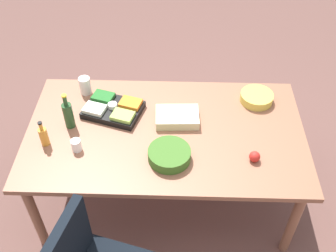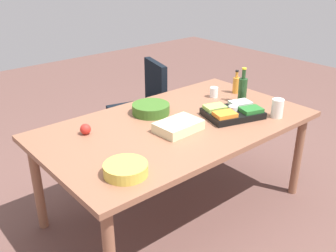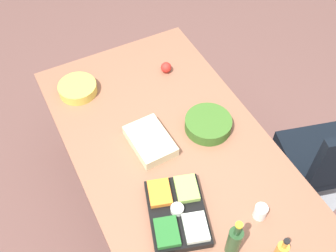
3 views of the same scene
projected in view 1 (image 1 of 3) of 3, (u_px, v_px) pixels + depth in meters
name	position (u px, v px, depth m)	size (l,w,h in m)	color
ground_plane	(166.00, 193.00, 3.51)	(10.00, 10.00, 0.00)	brown
conference_table	(165.00, 137.00, 3.01)	(2.04, 1.16, 0.77)	#8C5A41
veggie_tray	(113.00, 109.00, 3.08)	(0.49, 0.41, 0.09)	black
sheet_cake	(177.00, 117.00, 3.02)	(0.32, 0.22, 0.07)	beige
mayo_jar	(85.00, 86.00, 3.22)	(0.09, 0.09, 0.15)	white
paper_cup	(76.00, 145.00, 2.80)	(0.07, 0.07, 0.09)	white
dressing_bottle	(44.00, 136.00, 2.81)	(0.07, 0.07, 0.21)	orange
wine_bottle	(68.00, 114.00, 2.92)	(0.09, 0.09, 0.30)	#224522
apple_red	(255.00, 157.00, 2.73)	(0.08, 0.08, 0.08)	red
salad_bowl	(169.00, 155.00, 2.74)	(0.29, 0.29, 0.08)	#386322
chip_bowl	(257.00, 97.00, 3.18)	(0.26, 0.26, 0.07)	gold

